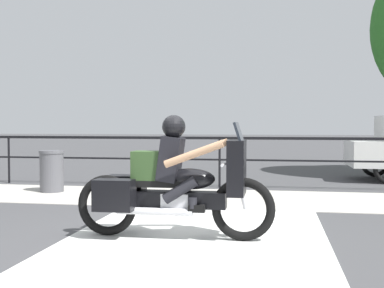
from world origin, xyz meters
name	(u,v)px	position (x,y,z in m)	size (l,w,h in m)	color
ground_plane	(173,240)	(0.00, 0.00, 0.00)	(120.00, 120.00, 0.00)	#424244
sidewalk_band	(210,198)	(0.00, 3.40, 0.01)	(44.00, 2.40, 0.01)	#B7B2A8
crosswalk_band	(192,245)	(0.27, -0.20, 0.00)	(3.20, 6.00, 0.01)	silver
fence_railing	(220,148)	(0.00, 4.93, 0.90)	(36.00, 0.05, 1.14)	black
motorcycle	(172,184)	(-0.03, 0.11, 0.68)	(2.50, 0.76, 1.53)	black
trash_bin	(52,171)	(-3.37, 3.64, 0.44)	(0.51, 0.51, 0.87)	#515156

